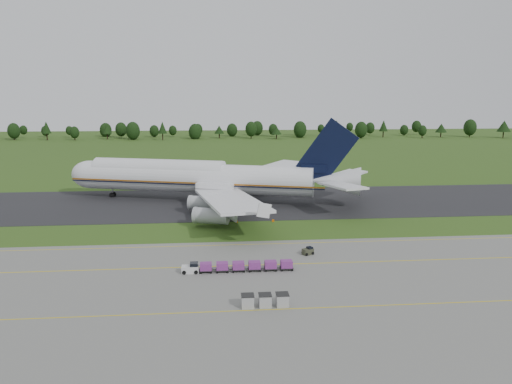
{
  "coord_description": "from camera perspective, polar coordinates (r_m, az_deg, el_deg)",
  "views": [
    {
      "loc": [
        -6.17,
        -102.83,
        28.85
      ],
      "look_at": [
        3.16,
        2.0,
        8.04
      ],
      "focal_mm": 35.0,
      "sensor_mm": 36.0,
      "label": 1
    }
  ],
  "objects": [
    {
      "name": "ground",
      "position": [
        106.98,
        -1.6,
        -4.47
      ],
      "size": [
        600.0,
        600.0,
        0.0
      ],
      "primitive_type": "plane",
      "color": "#2C4A16",
      "rests_on": "ground"
    },
    {
      "name": "tree_line",
      "position": [
        325.34,
        -2.35,
        7.18
      ],
      "size": [
        528.05,
        23.51,
        11.9
      ],
      "color": "black",
      "rests_on": "ground"
    },
    {
      "name": "apron",
      "position": [
        74.88,
        0.03,
        -11.45
      ],
      "size": [
        300.0,
        52.0,
        0.06
      ],
      "primitive_type": "cube",
      "color": "slate",
      "rests_on": "ground"
    },
    {
      "name": "baggage_train",
      "position": [
        83.02,
        -2.26,
        -8.48
      ],
      "size": [
        18.36,
        1.67,
        1.6
      ],
      "color": "silver",
      "rests_on": "apron"
    },
    {
      "name": "apron_markings",
      "position": [
        81.36,
        -0.41,
        -9.54
      ],
      "size": [
        300.0,
        30.2,
        0.01
      ],
      "color": "gold",
      "rests_on": "apron"
    },
    {
      "name": "edge_markers",
      "position": [
        113.87,
        -0.13,
        -3.35
      ],
      "size": [
        8.88,
        0.3,
        0.6
      ],
      "color": "#E26307",
      "rests_on": "ground"
    },
    {
      "name": "taxiway",
      "position": [
        134.11,
        -2.33,
        -1.23
      ],
      "size": [
        300.0,
        40.0,
        0.08
      ],
      "primitive_type": "cube",
      "color": "black",
      "rests_on": "ground"
    },
    {
      "name": "uld_row",
      "position": [
        70.11,
        1.04,
        -12.27
      ],
      "size": [
        6.58,
        1.78,
        1.76
      ],
      "color": "#9C9C9C",
      "rests_on": "apron"
    },
    {
      "name": "aircraft",
      "position": [
        135.69,
        -6.19,
        1.66
      ],
      "size": [
        81.74,
        76.32,
        22.95
      ],
      "color": "silver",
      "rests_on": "ground"
    },
    {
      "name": "utility_cart",
      "position": [
        91.87,
        5.95,
        -6.8
      ],
      "size": [
        2.27,
        1.87,
        1.08
      ],
      "color": "#323525",
      "rests_on": "apron"
    }
  ]
}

